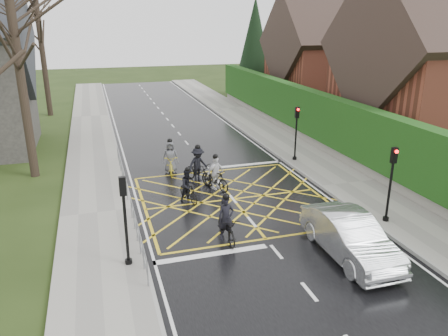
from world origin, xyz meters
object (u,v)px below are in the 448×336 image
cyclist_back (188,189)px  car (350,237)px  cyclist_front (216,177)px  cyclist_mid (198,168)px  cyclist_rear (227,225)px  cyclist_lead (171,161)px

cyclist_back → car: bearing=-71.0°
cyclist_back → cyclist_front: size_ratio=0.93×
cyclist_back → car: 7.65m
cyclist_back → cyclist_mid: (1.03, 2.31, 0.10)m
cyclist_front → car: size_ratio=0.40×
cyclist_rear → cyclist_back: cyclist_rear is taller
cyclist_back → cyclist_mid: cyclist_mid is taller
cyclist_rear → car: size_ratio=0.42×
cyclist_back → cyclist_lead: cyclist_lead is taller
cyclist_back → cyclist_front: bearing=18.2°
car → cyclist_mid: bearing=111.1°
cyclist_rear → cyclist_mid: cyclist_mid is taller
cyclist_front → car: 7.86m
cyclist_rear → cyclist_front: 5.12m
cyclist_lead → cyclist_front: bearing=-53.3°
cyclist_lead → car: cyclist_lead is taller
cyclist_rear → car: cyclist_rear is taller
cyclist_front → cyclist_lead: size_ratio=0.90×
cyclist_lead → car: 11.28m
car → cyclist_front: bearing=110.6°
cyclist_front → cyclist_lead: 3.45m
cyclist_front → car: bearing=-94.6°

